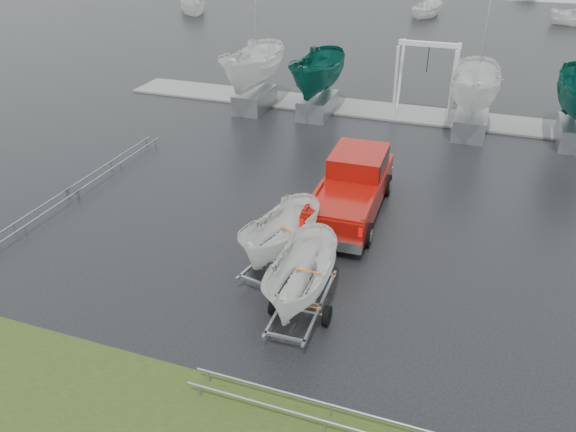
{
  "coord_description": "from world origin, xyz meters",
  "views": [
    {
      "loc": [
        6.15,
        -18.33,
        10.64
      ],
      "look_at": [
        0.53,
        -2.49,
        1.2
      ],
      "focal_mm": 35.0,
      "sensor_mm": 36.0,
      "label": 1
    }
  ],
  "objects": [
    {
      "name": "ground_plane",
      "position": [
        0.0,
        0.0,
        0.0
      ],
      "size": [
        120.0,
        120.0,
        0.0
      ],
      "primitive_type": "plane",
      "color": "black",
      "rests_on": "ground"
    },
    {
      "name": "trailer_parked",
      "position": [
        0.8,
        -3.87,
        2.51
      ],
      "size": [
        1.9,
        3.76,
        4.6
      ],
      "rotation": [
        0.0,
        0.0,
        -0.19
      ],
      "color": "gray",
      "rests_on": "ground"
    },
    {
      "name": "mast_rack_0",
      "position": [
        -9.0,
        1.0,
        0.35
      ],
      "size": [
        0.56,
        6.5,
        0.06
      ],
      "rotation": [
        0.0,
        0.0,
        1.57
      ],
      "color": "gray",
      "rests_on": "ground"
    },
    {
      "name": "mast_rack_2",
      "position": [
        4.0,
        -9.5,
        0.35
      ],
      "size": [
        7.0,
        0.56,
        0.06
      ],
      "color": "gray",
      "rests_on": "ground"
    },
    {
      "name": "boat_hoist",
      "position": [
        3.05,
        13.0,
        2.67
      ],
      "size": [
        3.3,
        2.18,
        4.12
      ],
      "color": "silver",
      "rests_on": "ground"
    },
    {
      "name": "dock",
      "position": [
        0.0,
        13.0,
        0.05
      ],
      "size": [
        30.0,
        3.0,
        0.12
      ],
      "primitive_type": "cube",
      "color": "gray",
      "rests_on": "ground"
    },
    {
      "name": "keelboat_1",
      "position": [
        -2.55,
        11.2,
        3.76
      ],
      "size": [
        2.37,
        3.2,
        7.41
      ],
      "color": "gray",
      "rests_on": "ground"
    },
    {
      "name": "moored_boat_0",
      "position": [
        -25.26,
        39.03,
        0.0
      ],
      "size": [
        3.53,
        3.55,
        11.35
      ],
      "rotation": [
        0.0,
        0.0,
        0.59
      ],
      "color": "silver",
      "rests_on": "ground"
    },
    {
      "name": "keelboat_2",
      "position": [
        5.79,
        11.0,
        3.9
      ],
      "size": [
        2.45,
        3.2,
        10.62
      ],
      "color": "gray",
      "rests_on": "ground"
    },
    {
      "name": "pickup_truck",
      "position": [
        2.02,
        0.86,
        1.13
      ],
      "size": [
        2.53,
        6.56,
        2.17
      ],
      "rotation": [
        0.0,
        0.0,
        0.02
      ],
      "color": "maroon",
      "rests_on": "ground"
    },
    {
      "name": "grass_verge",
      "position": [
        0.0,
        -11.0,
        0.0
      ],
      "size": [
        40.0,
        40.0,
        0.0
      ],
      "primitive_type": "plane",
      "color": "#233213",
      "rests_on": "ground"
    },
    {
      "name": "moored_boat_1",
      "position": [
        -0.94,
        45.44,
        0.01
      ],
      "size": [
        2.79,
        2.84,
        11.13
      ],
      "rotation": [
        0.0,
        0.0,
        2.94
      ],
      "color": "silver",
      "rests_on": "ground"
    },
    {
      "name": "keelboat_0",
      "position": [
        -6.31,
        11.0,
        4.01
      ],
      "size": [
        2.52,
        3.2,
        10.69
      ],
      "color": "gray",
      "rests_on": "ground"
    },
    {
      "name": "trailer_hitched",
      "position": [
        2.18,
        -5.92,
        2.61
      ],
      "size": [
        1.79,
        3.63,
        4.81
      ],
      "rotation": [
        0.0,
        0.0,
        0.02
      ],
      "color": "gray",
      "rests_on": "ground"
    },
    {
      "name": "mast_rack_1",
      "position": [
        -9.0,
        -5.0,
        0.35
      ],
      "size": [
        0.56,
        6.5,
        0.06
      ],
      "rotation": [
        0.0,
        0.0,
        1.57
      ],
      "color": "gray",
      "rests_on": "ground"
    }
  ]
}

